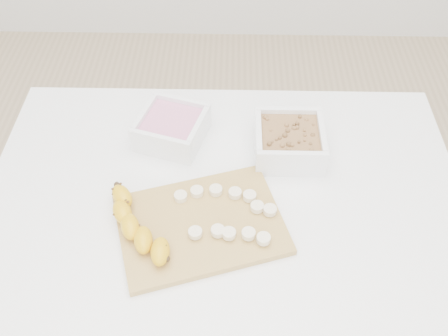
{
  "coord_description": "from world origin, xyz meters",
  "views": [
    {
      "loc": [
        0.01,
        -0.64,
        1.56
      ],
      "look_at": [
        0.0,
        0.03,
        0.81
      ],
      "focal_mm": 40.0,
      "sensor_mm": 36.0,
      "label": 1
    }
  ],
  "objects_px": {
    "bowl_granola": "(289,141)",
    "cutting_board": "(201,225)",
    "banana": "(138,226)",
    "bowl_yogurt": "(172,127)",
    "table": "(224,225)"
  },
  "relations": [
    {
      "from": "bowl_yogurt",
      "to": "banana",
      "type": "bearing_deg",
      "value": -98.24
    },
    {
      "from": "banana",
      "to": "bowl_yogurt",
      "type": "bearing_deg",
      "value": 58.0
    },
    {
      "from": "bowl_yogurt",
      "to": "cutting_board",
      "type": "bearing_deg",
      "value": -72.64
    },
    {
      "from": "table",
      "to": "bowl_yogurt",
      "type": "distance_m",
      "value": 0.25
    },
    {
      "from": "bowl_granola",
      "to": "table",
      "type": "bearing_deg",
      "value": -136.18
    },
    {
      "from": "cutting_board",
      "to": "banana",
      "type": "height_order",
      "value": "banana"
    },
    {
      "from": "bowl_granola",
      "to": "cutting_board",
      "type": "height_order",
      "value": "bowl_granola"
    },
    {
      "from": "table",
      "to": "banana",
      "type": "height_order",
      "value": "banana"
    },
    {
      "from": "bowl_yogurt",
      "to": "bowl_granola",
      "type": "xyz_separation_m",
      "value": [
        0.26,
        -0.04,
        0.0
      ]
    },
    {
      "from": "banana",
      "to": "cutting_board",
      "type": "bearing_deg",
      "value": -12.43
    },
    {
      "from": "cutting_board",
      "to": "banana",
      "type": "xyz_separation_m",
      "value": [
        -0.12,
        -0.02,
        0.02
      ]
    },
    {
      "from": "cutting_board",
      "to": "bowl_granola",
      "type": "bearing_deg",
      "value": 48.5
    },
    {
      "from": "cutting_board",
      "to": "table",
      "type": "bearing_deg",
      "value": 59.27
    },
    {
      "from": "bowl_yogurt",
      "to": "cutting_board",
      "type": "xyz_separation_m",
      "value": [
        0.08,
        -0.25,
        -0.03
      ]
    },
    {
      "from": "bowl_yogurt",
      "to": "banana",
      "type": "xyz_separation_m",
      "value": [
        -0.04,
        -0.27,
        -0.0
      ]
    }
  ]
}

